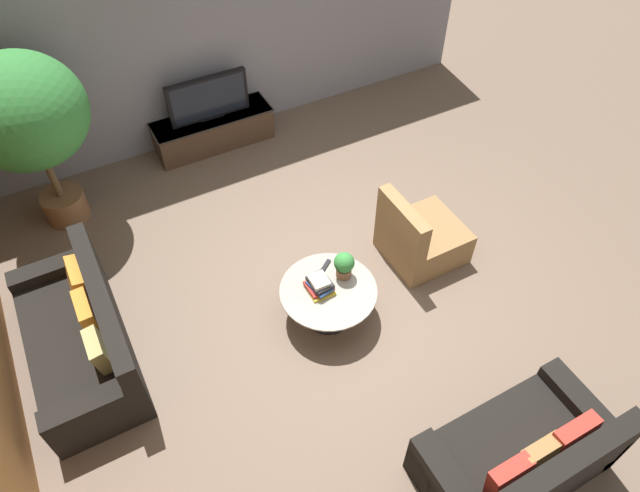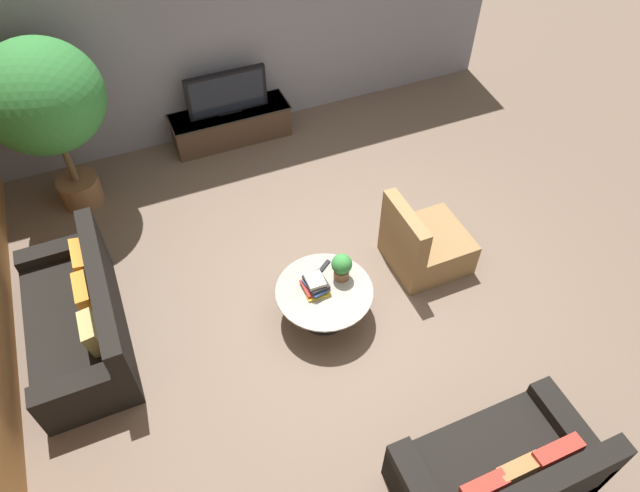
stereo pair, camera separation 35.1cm
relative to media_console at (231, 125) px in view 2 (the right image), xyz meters
name	(u,v)px [view 2 (the right image)]	position (x,y,z in m)	size (l,w,h in m)	color
ground_plane	(338,288)	(0.26, -2.94, -0.23)	(24.00, 24.00, 0.00)	brown
back_wall_stone	(231,19)	(0.26, 0.32, 1.27)	(7.40, 0.12, 3.00)	gray
media_console	(231,125)	(0.00, 0.00, 0.00)	(1.58, 0.50, 0.44)	#473323
television	(227,93)	(0.00, 0.00, 0.49)	(1.05, 0.13, 0.57)	black
coffee_table	(324,297)	(-0.01, -3.18, 0.04)	(0.96, 0.96, 0.39)	black
couch_by_wall	(81,320)	(-2.26, -2.53, 0.06)	(0.84, 1.84, 0.84)	black
couch_near_entry	(499,475)	(0.55, -5.32, 0.06)	(1.53, 0.84, 0.84)	black
armchair_wicker	(424,245)	(1.25, -2.95, 0.04)	(0.80, 0.76, 0.86)	olive
potted_palm_tall	(43,101)	(-2.04, -0.49, 1.19)	(1.28, 1.28, 2.07)	brown
potted_plant_tabletop	(342,266)	(0.21, -3.09, 0.32)	(0.21, 0.21, 0.30)	brown
book_stack	(315,284)	(-0.08, -3.13, 0.23)	(0.25, 0.30, 0.16)	gold
remote_black	(325,266)	(0.11, -2.90, 0.17)	(0.04, 0.16, 0.02)	black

